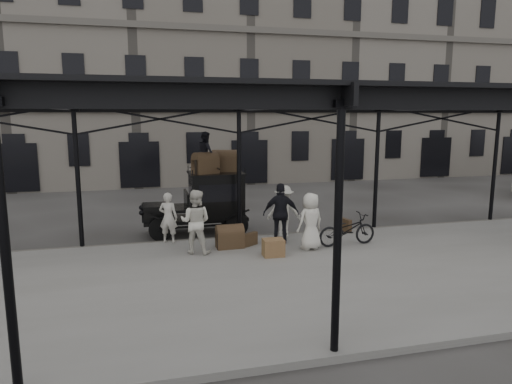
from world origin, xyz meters
TOP-DOWN VIEW (x-y plane):
  - ground at (0.00, 0.00)m, footprint 120.00×120.00m
  - platform at (0.00, -2.00)m, footprint 28.00×8.00m
  - canopy at (0.00, -1.72)m, footprint 22.50×9.00m
  - building_frontage at (0.00, 18.00)m, footprint 64.00×8.00m
  - taxi at (-0.89, 3.25)m, footprint 3.65×1.55m
  - porter_left at (-2.35, 1.80)m, footprint 0.69×0.57m
  - porter_midleft at (-1.65, 0.46)m, footprint 1.12×1.01m
  - porter_centre at (1.76, -0.01)m, footprint 0.96×0.76m
  - porter_official at (1.09, 0.83)m, footprint 1.21×0.73m
  - porter_right at (1.43, 1.59)m, footprint 1.27×0.98m
  - bicycle at (3.02, 0.10)m, footprint 1.95×0.79m
  - porter_roof at (-0.93, 3.15)m, footprint 0.63×0.76m
  - steamer_trunk_roof_near at (-0.98, 3.00)m, footprint 0.98×0.80m
  - steamer_trunk_roof_far at (-0.23, 3.45)m, footprint 0.97×0.72m
  - steamer_trunk_platform at (-0.57, 0.75)m, footprint 0.84×0.53m
  - wicker_hamper at (0.48, -0.40)m, footprint 0.61×0.47m
  - suitcase_upright at (3.71, 1.72)m, footprint 0.28×0.62m
  - suitcase_flat at (0.06, 0.80)m, footprint 0.58×0.46m

SIDE VIEW (x-z plane):
  - ground at x=0.00m, z-range 0.00..0.00m
  - platform at x=0.00m, z-range 0.00..0.15m
  - suitcase_flat at x=0.06m, z-range 0.15..0.55m
  - suitcase_upright at x=3.71m, z-range 0.15..0.60m
  - wicker_hamper at x=0.48m, z-range 0.15..0.65m
  - steamer_trunk_platform at x=-0.57m, z-range 0.15..0.76m
  - bicycle at x=3.02m, z-range 0.15..1.15m
  - porter_left at x=-2.35m, z-range 0.15..1.77m
  - porter_centre at x=1.76m, z-range 0.15..1.88m
  - porter_right at x=1.43m, z-range 0.15..1.88m
  - porter_midleft at x=-1.65m, z-range 0.15..2.04m
  - porter_official at x=1.09m, z-range 0.15..2.07m
  - taxi at x=-0.89m, z-range 0.11..2.29m
  - steamer_trunk_roof_near at x=-0.98m, z-range 2.18..2.80m
  - steamer_trunk_roof_far at x=-0.23m, z-range 2.18..2.82m
  - porter_roof at x=-0.93m, z-range 2.18..3.62m
  - canopy at x=0.00m, z-range 2.23..6.97m
  - building_frontage at x=0.00m, z-range 0.00..14.00m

